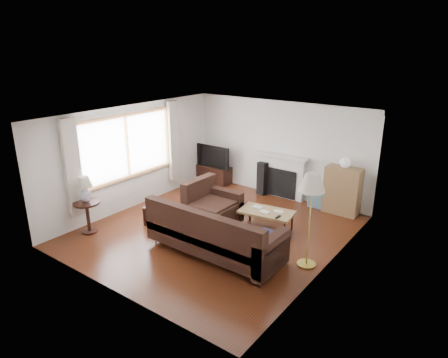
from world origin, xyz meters
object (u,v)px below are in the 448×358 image
Objects in this scene: floor_lamp at (310,221)px; coffee_table at (266,220)px; tv_stand at (214,174)px; side_table at (88,217)px; bookshelf at (342,191)px; sectional_sofa at (215,231)px.

coffee_table is at bearing 148.55° from floor_lamp.
side_table reaches higher than tv_stand.
bookshelf is 2.71m from floor_lamp.
bookshelf is 1.63× the size of side_table.
floor_lamp is at bearing -32.26° from tv_stand.
tv_stand is at bearing 139.30° from coffee_table.
tv_stand is 0.56× the size of floor_lamp.
bookshelf reaches higher than side_table.
side_table reaches higher than coffee_table.
tv_stand is 4.16m from side_table.
tv_stand reaches higher than coffee_table.
sectional_sofa is at bearing -110.32° from bookshelf.
bookshelf is at bearing 69.68° from sectional_sofa.
coffee_table is 1.71m from floor_lamp.
coffee_table is at bearing -32.64° from tv_stand.
floor_lamp is (1.34, -0.82, 0.66)m from coffee_table.
sectional_sofa is at bearing -157.85° from floor_lamp.
sectional_sofa is at bearing -108.21° from coffee_table.
tv_stand is 4.97m from floor_lamp.
tv_stand is at bearing -179.59° from bookshelf.
tv_stand is 0.87× the size of coffee_table.
coffee_table is at bearing 38.00° from side_table.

